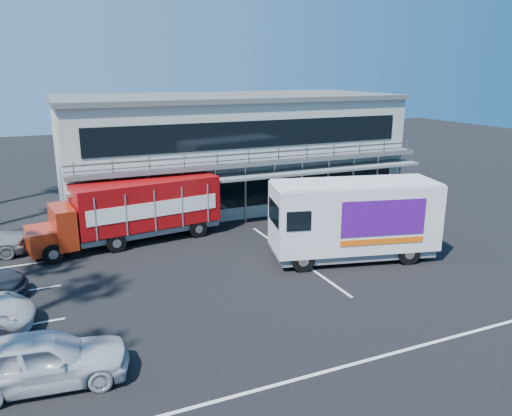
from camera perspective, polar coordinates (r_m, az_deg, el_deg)
name	(u,v)px	position (r m, az deg, el deg)	size (l,w,h in m)	color
ground	(286,287)	(21.44, 3.41, -9.00)	(120.00, 120.00, 0.00)	black
building	(227,148)	(34.82, -3.28, 6.81)	(22.40, 12.00, 7.30)	#A5AB9D
red_truck	(135,209)	(27.05, -13.67, -0.13)	(10.01, 3.61, 3.30)	maroon
white_van	(354,218)	(24.30, 11.10, -1.18)	(8.25, 4.45, 3.83)	silver
parked_car_a	(43,359)	(16.25, -23.13, -15.60)	(1.93, 4.79, 1.63)	silver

